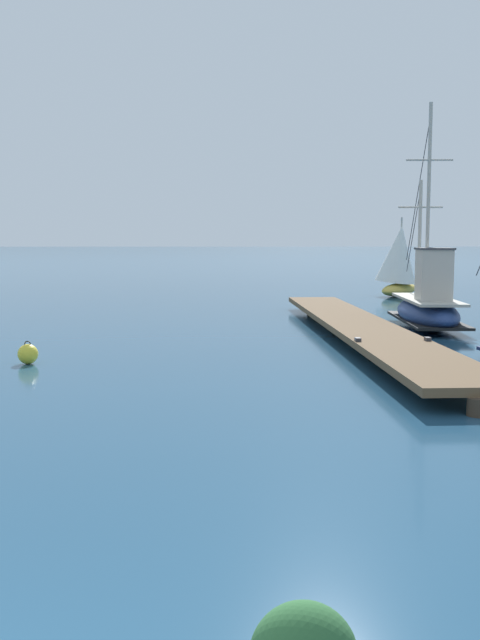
# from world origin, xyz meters

# --- Properties ---
(floating_dock) EXTENTS (2.16, 17.95, 0.53)m
(floating_dock) POSITION_xyz_m (5.88, 16.92, 0.36)
(floating_dock) COLOR brown
(floating_dock) RESTS_ON ground
(fishing_boat_0) EXTENTS (1.85, 5.84, 6.81)m
(fishing_boat_0) POSITION_xyz_m (8.42, 19.24, 0.69)
(fishing_boat_0) COLOR navy
(fishing_boat_0) RESTS_ON ground
(mooring_buoy) EXTENTS (0.45, 0.45, 0.52)m
(mooring_buoy) POSITION_xyz_m (-2.20, 13.22, 0.22)
(mooring_buoy) COLOR yellow
(mooring_buoy) RESTS_ON ground
(distant_sailboat) EXTENTS (3.03, 3.78, 3.69)m
(distant_sailboat) POSITION_xyz_m (10.57, 31.76, 1.64)
(distant_sailboat) COLOR gold
(distant_sailboat) RESTS_ON ground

